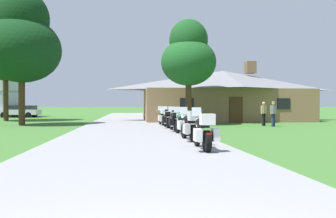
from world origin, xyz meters
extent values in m
plane|color=#386628|center=(0.00, 20.00, 0.00)|extent=(500.00, 500.00, 0.00)
cube|color=gray|center=(0.00, 18.00, 0.03)|extent=(6.40, 80.00, 0.06)
cylinder|color=black|center=(2.08, 9.15, 0.38)|extent=(0.11, 0.64, 0.64)
cylinder|color=black|center=(2.09, 7.71, 0.38)|extent=(0.16, 0.64, 0.64)
cube|color=silver|center=(2.09, 8.41, 0.44)|extent=(0.26, 0.56, 0.30)
ellipsoid|color=black|center=(2.09, 8.67, 0.89)|extent=(0.30, 0.52, 0.26)
cube|color=black|center=(2.09, 8.21, 0.80)|extent=(0.28, 0.52, 0.10)
cylinder|color=silver|center=(2.08, 9.11, 1.08)|extent=(0.66, 0.03, 0.03)
cylinder|color=silver|center=(2.08, 9.15, 0.74)|extent=(0.06, 0.24, 0.73)
cube|color=#B2BCC6|center=(2.08, 9.21, 1.22)|extent=(0.32, 0.11, 0.27)
sphere|color=silver|center=(2.08, 9.11, 0.94)|extent=(0.11, 0.11, 0.11)
cube|color=silver|center=(2.09, 7.66, 1.02)|extent=(0.40, 0.36, 0.32)
cube|color=red|center=(2.09, 7.49, 0.60)|extent=(0.14, 0.03, 0.06)
cylinder|color=silver|center=(2.23, 8.03, 0.28)|extent=(0.07, 0.55, 0.07)
cube|color=silver|center=(1.83, 7.76, 0.56)|extent=(0.20, 0.40, 0.36)
cube|color=silver|center=(2.35, 7.76, 0.56)|extent=(0.20, 0.40, 0.36)
cylinder|color=black|center=(2.09, 11.86, 0.38)|extent=(0.16, 0.65, 0.64)
cylinder|color=black|center=(2.22, 10.42, 0.38)|extent=(0.21, 0.65, 0.64)
cube|color=silver|center=(2.16, 11.12, 0.44)|extent=(0.31, 0.58, 0.30)
ellipsoid|color=black|center=(2.13, 11.38, 0.89)|extent=(0.34, 0.54, 0.26)
cube|color=black|center=(2.17, 10.92, 0.80)|extent=(0.32, 0.54, 0.10)
cylinder|color=silver|center=(2.09, 11.82, 1.08)|extent=(0.66, 0.09, 0.03)
cylinder|color=silver|center=(2.09, 11.86, 0.74)|extent=(0.08, 0.24, 0.73)
cube|color=#B2BCC6|center=(2.09, 11.92, 1.22)|extent=(0.33, 0.14, 0.27)
sphere|color=silver|center=(2.09, 11.82, 0.94)|extent=(0.11, 0.11, 0.11)
cube|color=#B7B7BC|center=(2.22, 10.37, 1.02)|extent=(0.43, 0.39, 0.32)
cube|color=red|center=(2.23, 10.21, 0.60)|extent=(0.14, 0.04, 0.06)
cylinder|color=silver|center=(2.33, 10.76, 0.28)|extent=(0.12, 0.55, 0.07)
cube|color=#B7B7BC|center=(1.95, 10.45, 0.56)|extent=(0.23, 0.42, 0.36)
cube|color=#B7B7BC|center=(2.47, 10.50, 0.56)|extent=(0.23, 0.42, 0.36)
cylinder|color=black|center=(2.18, 14.41, 0.38)|extent=(0.20, 0.65, 0.64)
cylinder|color=black|center=(2.38, 12.98, 0.38)|extent=(0.24, 0.66, 0.64)
cube|color=silver|center=(2.28, 13.67, 0.44)|extent=(0.34, 0.59, 0.30)
ellipsoid|color=#195B33|center=(2.24, 13.93, 0.89)|extent=(0.37, 0.56, 0.26)
cube|color=black|center=(2.31, 13.47, 0.80)|extent=(0.35, 0.55, 0.10)
cylinder|color=silver|center=(2.18, 14.37, 1.08)|extent=(0.66, 0.12, 0.03)
cylinder|color=silver|center=(2.18, 14.41, 0.74)|extent=(0.09, 0.24, 0.73)
cube|color=#B2BCC6|center=(2.17, 14.46, 1.22)|extent=(0.33, 0.15, 0.27)
sphere|color=silver|center=(2.18, 14.37, 0.94)|extent=(0.11, 0.11, 0.11)
cube|color=silver|center=(2.38, 12.93, 1.02)|extent=(0.45, 0.41, 0.32)
cube|color=red|center=(2.41, 12.76, 0.60)|extent=(0.14, 0.05, 0.06)
cylinder|color=silver|center=(2.47, 13.32, 0.28)|extent=(0.15, 0.55, 0.07)
cube|color=silver|center=(2.11, 12.99, 0.56)|extent=(0.25, 0.42, 0.36)
cube|color=silver|center=(2.63, 13.07, 0.56)|extent=(0.25, 0.42, 0.36)
cylinder|color=black|center=(2.18, 16.79, 0.38)|extent=(0.14, 0.64, 0.64)
cylinder|color=black|center=(2.25, 15.36, 0.38)|extent=(0.18, 0.65, 0.64)
cube|color=silver|center=(2.22, 16.06, 0.44)|extent=(0.29, 0.57, 0.30)
ellipsoid|color=black|center=(2.20, 16.32, 0.89)|extent=(0.32, 0.53, 0.26)
cube|color=black|center=(2.23, 15.86, 0.80)|extent=(0.30, 0.53, 0.10)
cylinder|color=silver|center=(2.18, 16.75, 1.08)|extent=(0.66, 0.06, 0.03)
cylinder|color=silver|center=(2.18, 16.79, 0.74)|extent=(0.07, 0.24, 0.73)
cube|color=#B2BCC6|center=(2.18, 16.85, 1.22)|extent=(0.32, 0.12, 0.27)
sphere|color=silver|center=(2.18, 16.75, 0.94)|extent=(0.11, 0.11, 0.11)
cube|color=black|center=(2.25, 15.31, 1.02)|extent=(0.42, 0.38, 0.32)
cube|color=red|center=(2.26, 15.14, 0.60)|extent=(0.14, 0.04, 0.06)
cylinder|color=silver|center=(2.37, 15.68, 0.28)|extent=(0.10, 0.55, 0.07)
cube|color=black|center=(1.99, 15.39, 0.56)|extent=(0.22, 0.41, 0.36)
cube|color=black|center=(2.51, 15.42, 0.56)|extent=(0.22, 0.41, 0.36)
cylinder|color=black|center=(2.11, 19.43, 0.38)|extent=(0.13, 0.64, 0.64)
cylinder|color=black|center=(2.15, 18.00, 0.38)|extent=(0.17, 0.64, 0.64)
cube|color=silver|center=(2.13, 18.69, 0.44)|extent=(0.28, 0.57, 0.30)
ellipsoid|color=#B2B5BC|center=(2.13, 18.95, 0.89)|extent=(0.32, 0.53, 0.26)
cube|color=black|center=(2.14, 18.49, 0.80)|extent=(0.30, 0.53, 0.10)
cylinder|color=silver|center=(2.11, 19.39, 1.08)|extent=(0.66, 0.05, 0.03)
cylinder|color=silver|center=(2.11, 19.43, 0.74)|extent=(0.07, 0.24, 0.73)
cube|color=#B2BCC6|center=(2.11, 19.49, 1.22)|extent=(0.32, 0.12, 0.27)
sphere|color=silver|center=(2.11, 19.39, 0.94)|extent=(0.11, 0.11, 0.11)
cube|color=black|center=(2.16, 17.95, 1.02)|extent=(0.41, 0.37, 0.32)
cube|color=red|center=(2.16, 17.78, 0.60)|extent=(0.14, 0.03, 0.06)
cylinder|color=silver|center=(2.28, 18.32, 0.28)|extent=(0.09, 0.55, 0.07)
cube|color=black|center=(1.89, 18.04, 0.56)|extent=(0.21, 0.41, 0.36)
cube|color=black|center=(2.41, 18.05, 0.56)|extent=(0.21, 0.41, 0.36)
cylinder|color=black|center=(2.06, 22.18, 0.38)|extent=(0.16, 0.65, 0.64)
cylinder|color=black|center=(2.16, 20.75, 0.38)|extent=(0.20, 0.65, 0.64)
cube|color=silver|center=(2.11, 21.44, 0.44)|extent=(0.30, 0.58, 0.30)
ellipsoid|color=#195B33|center=(2.09, 21.70, 0.89)|extent=(0.34, 0.54, 0.26)
cube|color=black|center=(2.13, 21.24, 0.80)|extent=(0.32, 0.54, 0.10)
cylinder|color=silver|center=(2.06, 22.14, 1.08)|extent=(0.66, 0.08, 0.03)
cylinder|color=silver|center=(2.06, 22.18, 0.74)|extent=(0.08, 0.24, 0.73)
cube|color=#B2BCC6|center=(2.05, 22.24, 1.22)|extent=(0.33, 0.13, 0.27)
sphere|color=silver|center=(2.06, 22.14, 0.94)|extent=(0.11, 0.11, 0.11)
cube|color=silver|center=(2.17, 20.70, 1.02)|extent=(0.43, 0.39, 0.32)
cube|color=red|center=(2.18, 20.53, 0.60)|extent=(0.14, 0.04, 0.06)
cylinder|color=silver|center=(2.28, 21.08, 0.28)|extent=(0.11, 0.55, 0.07)
cube|color=silver|center=(1.90, 20.78, 0.56)|extent=(0.23, 0.41, 0.36)
cube|color=silver|center=(2.42, 20.81, 0.56)|extent=(0.23, 0.41, 0.36)
cube|color=brown|center=(8.46, 28.49, 1.41)|extent=(14.45, 7.67, 2.82)
pyramid|color=slate|center=(8.46, 28.49, 3.72)|extent=(15.32, 8.13, 1.78)
cube|color=brown|center=(11.06, 28.49, 4.96)|extent=(0.90, 0.90, 1.10)
cube|color=#472D19|center=(8.46, 24.63, 1.05)|extent=(1.10, 0.08, 2.10)
cube|color=black|center=(4.42, 24.63, 1.55)|extent=(1.10, 0.06, 0.90)
cube|color=black|center=(12.51, 24.63, 1.55)|extent=(1.10, 0.06, 0.90)
cylinder|color=black|center=(9.01, 20.45, 0.43)|extent=(0.14, 0.14, 0.86)
cylinder|color=black|center=(9.17, 20.55, 0.43)|extent=(0.14, 0.14, 0.86)
cube|color=tan|center=(9.09, 20.50, 1.14)|extent=(0.42, 0.37, 0.56)
cylinder|color=tan|center=(8.89, 20.38, 1.12)|extent=(0.09, 0.09, 0.58)
cylinder|color=tan|center=(9.29, 20.62, 1.12)|extent=(0.09, 0.09, 0.58)
sphere|color=tan|center=(9.09, 20.50, 1.56)|extent=(0.21, 0.21, 0.21)
cylinder|color=navy|center=(9.32, 19.58, 0.43)|extent=(0.14, 0.14, 0.86)
cylinder|color=navy|center=(9.48, 19.67, 0.43)|extent=(0.14, 0.14, 0.86)
cube|color=gray|center=(9.40, 19.63, 1.14)|extent=(0.42, 0.37, 0.56)
cylinder|color=gray|center=(9.20, 19.51, 1.12)|extent=(0.09, 0.09, 0.58)
cylinder|color=gray|center=(9.60, 19.74, 1.12)|extent=(0.09, 0.09, 0.58)
sphere|color=tan|center=(9.40, 19.63, 1.56)|extent=(0.21, 0.21, 0.21)
cylinder|color=#B2AD99|center=(9.40, 19.63, 1.66)|extent=(0.22, 0.22, 0.05)
cylinder|color=#422D19|center=(-11.29, 30.21, 2.29)|extent=(0.44, 0.44, 4.58)
ellipsoid|color=#143D19|center=(-11.29, 30.21, 6.27)|extent=(6.13, 6.13, 5.21)
ellipsoid|color=#123716|center=(-11.29, 30.21, 8.72)|extent=(4.29, 4.29, 4.60)
cylinder|color=#422D19|center=(-7.73, 23.06, 1.93)|extent=(0.44, 0.44, 3.86)
ellipsoid|color=#0F3314|center=(-7.73, 23.06, 5.37)|extent=(5.49, 5.49, 4.66)
ellipsoid|color=black|center=(-7.73, 23.06, 7.57)|extent=(3.84, 3.84, 4.11)
cylinder|color=#422D19|center=(4.13, 22.28, 1.73)|extent=(0.44, 0.44, 3.45)
ellipsoid|color=#194C1E|center=(4.13, 22.28, 4.56)|extent=(4.01, 4.01, 3.40)
ellipsoid|color=#16441B|center=(4.13, 22.28, 6.16)|extent=(2.80, 2.80, 3.00)
cylinder|color=#B2B7BC|center=(-15.38, 41.65, 3.08)|extent=(4.35, 4.35, 6.15)
cone|color=#999EA3|center=(-15.38, 41.65, 6.70)|extent=(4.44, 4.44, 1.09)
cylinder|color=gray|center=(-15.38, 41.65, 3.08)|extent=(4.48, 4.48, 0.15)
cube|color=#ADAFB7|center=(-12.95, 39.26, 0.62)|extent=(4.77, 2.31, 0.60)
cube|color=black|center=(-12.75, 39.24, 1.16)|extent=(3.37, 1.95, 0.48)
cylinder|color=black|center=(-14.45, 38.56, 0.32)|extent=(0.66, 0.29, 0.64)
cylinder|color=black|center=(-14.28, 40.25, 0.32)|extent=(0.66, 0.29, 0.64)
cylinder|color=black|center=(-11.62, 38.27, 0.32)|extent=(0.66, 0.29, 0.64)
cylinder|color=black|center=(-11.44, 39.95, 0.32)|extent=(0.66, 0.29, 0.64)
cube|color=navy|center=(-13.10, 40.49, 0.55)|extent=(4.53, 2.85, 0.46)
cube|color=black|center=(-13.20, 40.52, 0.99)|extent=(2.24, 2.05, 0.42)
cylinder|color=black|center=(-14.58, 40.01, 0.32)|extent=(0.68, 0.38, 0.64)
cylinder|color=black|center=(-14.15, 41.65, 0.32)|extent=(0.68, 0.38, 0.64)
cylinder|color=black|center=(-12.06, 39.34, 0.32)|extent=(0.68, 0.38, 0.64)
cylinder|color=black|center=(-11.63, 40.98, 0.32)|extent=(0.68, 0.38, 0.64)
camera|label=1|loc=(-0.17, -1.91, 1.43)|focal=36.10mm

